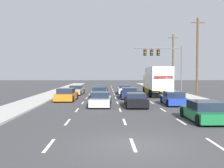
{
  "coord_description": "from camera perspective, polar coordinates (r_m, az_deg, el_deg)",
  "views": [
    {
      "loc": [
        -1.08,
        -10.35,
        2.93
      ],
      "look_at": [
        -0.43,
        19.86,
        1.64
      ],
      "focal_mm": 41.74,
      "sensor_mm": 36.0,
      "label": 1
    }
  ],
  "objects": [
    {
      "name": "car_blue",
      "position": [
        24.67,
        13.41,
        -3.12
      ],
      "size": [
        2.07,
        4.23,
        1.23
      ],
      "color": "#1E389E",
      "rests_on": "ground_plane"
    },
    {
      "name": "car_gray",
      "position": [
        30.68,
        -2.73,
        -1.93
      ],
      "size": [
        1.9,
        4.16,
        1.3
      ],
      "color": "slate",
      "rests_on": "ground_plane"
    },
    {
      "name": "car_black",
      "position": [
        22.75,
        5.23,
        -3.52
      ],
      "size": [
        1.97,
        4.42,
        1.21
      ],
      "color": "black",
      "rests_on": "ground_plane"
    },
    {
      "name": "lane_markings",
      "position": [
        33.09,
        0.64,
        -2.63
      ],
      "size": [
        6.94,
        57.0,
        0.01
      ],
      "color": "silver",
      "rests_on": "ground_plane"
    },
    {
      "name": "utility_pole_far",
      "position": [
        48.93,
        13.21,
        4.92
      ],
      "size": [
        1.8,
        0.28,
        9.92
      ],
      "color": "brown",
      "rests_on": "ground_plane"
    },
    {
      "name": "box_truck",
      "position": [
        33.61,
        9.76,
        0.99
      ],
      "size": [
        2.79,
        9.06,
        3.65
      ],
      "color": "white",
      "rests_on": "ground_plane"
    },
    {
      "name": "car_navy",
      "position": [
        30.28,
        3.73,
        -2.02
      ],
      "size": [
        2.07,
        4.59,
        1.24
      ],
      "color": "#141E4C",
      "rests_on": "ground_plane"
    },
    {
      "name": "traffic_signal_mast",
      "position": [
        41.06,
        10.45,
        6.03
      ],
      "size": [
        7.57,
        0.69,
        7.16
      ],
      "color": "#595B56",
      "rests_on": "ground_plane"
    },
    {
      "name": "car_maroon",
      "position": [
        36.88,
        -2.36,
        -1.25
      ],
      "size": [
        1.98,
        4.5,
        1.2
      ],
      "color": "maroon",
      "rests_on": "ground_plane"
    },
    {
      "name": "car_silver",
      "position": [
        22.91,
        -2.51,
        -3.47
      ],
      "size": [
        1.96,
        4.31,
        1.26
      ],
      "color": "#B7BABF",
      "rests_on": "ground_plane"
    },
    {
      "name": "utility_pole_mid",
      "position": [
        35.55,
        18.18,
        5.88
      ],
      "size": [
        1.8,
        0.28,
        9.99
      ],
      "color": "brown",
      "rests_on": "ground_plane"
    },
    {
      "name": "car_green",
      "position": [
        16.89,
        19.62,
        -5.73
      ],
      "size": [
        2.01,
        4.15,
        1.23
      ],
      "color": "#196B38",
      "rests_on": "ground_plane"
    },
    {
      "name": "sidewalk_left",
      "position": [
        31.37,
        -14.87,
        -2.87
      ],
      "size": [
        3.04,
        80.0,
        0.14
      ],
      "primitive_type": "cube",
      "color": "#B2AFA8",
      "rests_on": "ground_plane"
    },
    {
      "name": "car_white",
      "position": [
        36.45,
        2.75,
        -1.27
      ],
      "size": [
        1.93,
        4.52,
        1.23
      ],
      "color": "white",
      "rests_on": "ground_plane"
    },
    {
      "name": "ground_plane",
      "position": [
        35.49,
        0.51,
        -2.29
      ],
      "size": [
        140.0,
        140.0,
        0.0
      ],
      "primitive_type": "plane",
      "color": "#3D3D3F"
    },
    {
      "name": "car_tan",
      "position": [
        35.74,
        -7.88,
        -1.38
      ],
      "size": [
        2.01,
        4.39,
        1.22
      ],
      "color": "tan",
      "rests_on": "ground_plane"
    },
    {
      "name": "sidewalk_right",
      "position": [
        31.95,
        16.18,
        -2.79
      ],
      "size": [
        3.04,
        80.0,
        0.14
      ],
      "primitive_type": "cube",
      "color": "#B2AFA8",
      "rests_on": "ground_plane"
    },
    {
      "name": "car_orange",
      "position": [
        27.86,
        -9.94,
        -2.39
      ],
      "size": [
        2.07,
        4.4,
        1.32
      ],
      "color": "orange",
      "rests_on": "ground_plane"
    }
  ]
}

